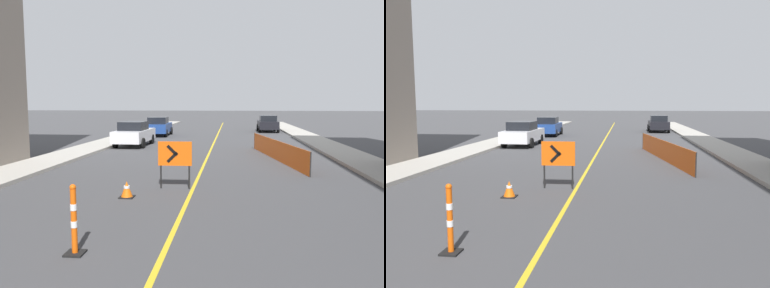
# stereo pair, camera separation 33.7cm
# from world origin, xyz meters

# --- Properties ---
(lane_stripe) EXTENTS (0.12, 64.58, 0.01)m
(lane_stripe) POSITION_xyz_m (0.00, 32.29, 0.00)
(lane_stripe) COLOR gold
(lane_stripe) RESTS_ON ground_plane
(sidewalk_left) EXTENTS (2.17, 64.58, 0.15)m
(sidewalk_left) POSITION_xyz_m (-7.27, 32.29, 0.07)
(sidewalk_left) COLOR #ADA89E
(sidewalk_left) RESTS_ON ground_plane
(sidewalk_right) EXTENTS (2.17, 64.58, 0.15)m
(sidewalk_right) POSITION_xyz_m (7.27, 32.29, 0.07)
(sidewalk_right) COLOR #ADA89E
(sidewalk_right) RESTS_ON ground_plane
(traffic_cone_third) EXTENTS (0.42, 0.42, 0.48)m
(traffic_cone_third) POSITION_xyz_m (-1.82, 21.38, 0.24)
(traffic_cone_third) COLOR black
(traffic_cone_third) RESTS_ON ground_plane
(delineator_post_rear) EXTENTS (0.34, 0.34, 1.31)m
(delineator_post_rear) POSITION_xyz_m (-1.61, 17.21, 0.57)
(delineator_post_rear) COLOR black
(delineator_post_rear) RESTS_ON ground_plane
(arrow_barricade_primary) EXTENTS (1.09, 0.10, 1.54)m
(arrow_barricade_primary) POSITION_xyz_m (-0.58, 22.67, 1.08)
(arrow_barricade_primary) COLOR #EF560C
(arrow_barricade_primary) RESTS_ON ground_plane
(safety_mesh_fence) EXTENTS (1.60, 8.83, 0.96)m
(safety_mesh_fence) POSITION_xyz_m (3.40, 29.43, 0.48)
(safety_mesh_fence) COLOR #EF560C
(safety_mesh_fence) RESTS_ON ground_plane
(parked_car_curb_near) EXTENTS (1.95, 4.35, 1.59)m
(parked_car_curb_near) POSITION_xyz_m (-5.07, 34.55, 0.80)
(parked_car_curb_near) COLOR silver
(parked_car_curb_near) RESTS_ON ground_plane
(parked_car_curb_mid) EXTENTS (1.96, 4.36, 1.59)m
(parked_car_curb_mid) POSITION_xyz_m (-4.98, 42.27, 0.80)
(parked_car_curb_mid) COLOR navy
(parked_car_curb_mid) RESTS_ON ground_plane
(parked_car_curb_far) EXTENTS (1.94, 4.32, 1.59)m
(parked_car_curb_far) POSITION_xyz_m (4.72, 47.81, 0.80)
(parked_car_curb_far) COLOR black
(parked_car_curb_far) RESTS_ON ground_plane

